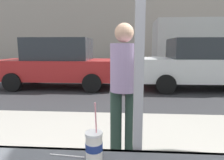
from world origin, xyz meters
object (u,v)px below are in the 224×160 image
parked_car_red (59,63)px  box_truck (209,45)px  soda_cup_left (94,146)px  pedestrian (124,83)px  parked_car_white (201,64)px

parked_car_red → box_truck: size_ratio=0.69×
soda_cup_left → pedestrian: bearing=84.5°
soda_cup_left → parked_car_red: 6.83m
parked_car_red → box_truck: (7.16, 4.41, 0.71)m
soda_cup_left → pedestrian: pedestrian is taller
pedestrian → soda_cup_left: bearing=-95.5°
soda_cup_left → box_truck: bearing=65.9°
parked_car_red → pedestrian: bearing=-64.0°
parked_car_red → parked_car_white: size_ratio=1.00×
parked_car_red → box_truck: 8.44m
parked_car_white → pedestrian: size_ratio=2.71×
box_truck → pedestrian: size_ratio=3.92×
box_truck → pedestrian: bearing=-116.5°
parked_car_white → soda_cup_left: bearing=-113.9°
parked_car_white → parked_car_red: bearing=180.0°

